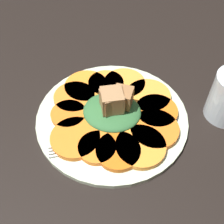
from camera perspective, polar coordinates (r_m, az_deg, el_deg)
table_slab at (r=57.87cm, az=0.00°, el=-1.97°), size 120.00×120.00×2.00cm
plate at (r=56.68cm, az=0.00°, el=-1.03°), size 30.35×30.35×1.05cm
carrot_slice_0 at (r=56.30cm, az=-8.82°, el=-0.50°), size 7.05×7.05×1.09cm
carrot_slice_1 at (r=52.68cm, az=-7.46°, el=-5.25°), size 9.32×9.32×1.09cm
carrot_slice_2 at (r=51.12cm, az=-3.05°, el=-7.27°), size 6.96×6.96×1.09cm
carrot_slice_3 at (r=50.70cm, az=1.25°, el=-7.92°), size 8.14×8.14×1.09cm
carrot_slice_4 at (r=51.46cm, az=5.82°, el=-6.97°), size 9.25×9.25×1.09cm
carrot_slice_5 at (r=54.02cm, az=8.62°, el=-3.47°), size 9.31×9.31×1.09cm
carrot_slice_6 at (r=56.86cm, az=8.97°, el=0.14°), size 8.57×8.57×1.09cm
carrot_slice_7 at (r=59.43cm, az=7.36°, el=3.23°), size 9.33×9.33×1.09cm
carrot_slice_8 at (r=61.57cm, az=2.53°, el=5.75°), size 9.03×9.03×1.09cm
carrot_slice_9 at (r=61.52cm, az=-1.24°, el=5.75°), size 7.76×7.76×1.09cm
carrot_slice_10 at (r=61.14cm, az=-5.25°, el=5.15°), size 9.35×9.35×1.09cm
carrot_slice_11 at (r=59.20cm, az=-7.64°, el=2.95°), size 8.60×8.60×1.09cm
center_pile at (r=54.43cm, az=0.13°, el=0.98°), size 11.49×10.34×6.49cm
fork at (r=51.98cm, az=-3.46°, el=-6.54°), size 17.20×8.34×0.40cm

